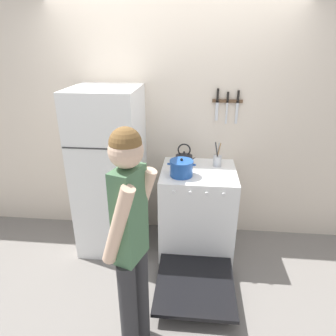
{
  "coord_description": "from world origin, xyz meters",
  "views": [
    {
      "loc": [
        0.26,
        -3.15,
        2.14
      ],
      "look_at": [
        -0.0,
        -0.5,
        1.0
      ],
      "focal_mm": 32.0,
      "sensor_mm": 36.0,
      "label": 1
    }
  ],
  "objects_px": {
    "tea_kettle": "(184,159)",
    "dutch_oven_pot": "(181,168)",
    "stove_range": "(197,212)",
    "utensil_jar": "(217,160)",
    "person": "(131,239)",
    "refrigerator": "(111,172)"
  },
  "relations": [
    {
      "from": "tea_kettle",
      "to": "dutch_oven_pot",
      "type": "bearing_deg",
      "value": -92.72
    },
    {
      "from": "stove_range",
      "to": "tea_kettle",
      "type": "height_order",
      "value": "tea_kettle"
    },
    {
      "from": "utensil_jar",
      "to": "person",
      "type": "distance_m",
      "value": 1.54
    },
    {
      "from": "stove_range",
      "to": "dutch_oven_pot",
      "type": "height_order",
      "value": "dutch_oven_pot"
    },
    {
      "from": "tea_kettle",
      "to": "utensil_jar",
      "type": "bearing_deg",
      "value": 1.1
    },
    {
      "from": "person",
      "to": "dutch_oven_pot",
      "type": "bearing_deg",
      "value": 5.83
    },
    {
      "from": "tea_kettle",
      "to": "person",
      "type": "relative_size",
      "value": 0.14
    },
    {
      "from": "tea_kettle",
      "to": "utensil_jar",
      "type": "height_order",
      "value": "utensil_jar"
    },
    {
      "from": "refrigerator",
      "to": "dutch_oven_pot",
      "type": "xyz_separation_m",
      "value": [
        0.75,
        -0.14,
        0.14
      ]
    },
    {
      "from": "dutch_oven_pot",
      "to": "person",
      "type": "relative_size",
      "value": 0.16
    },
    {
      "from": "dutch_oven_pot",
      "to": "utensil_jar",
      "type": "xyz_separation_m",
      "value": [
        0.36,
        0.29,
        -0.02
      ]
    },
    {
      "from": "refrigerator",
      "to": "tea_kettle",
      "type": "xyz_separation_m",
      "value": [
        0.77,
        0.14,
        0.13
      ]
    },
    {
      "from": "stove_range",
      "to": "utensil_jar",
      "type": "bearing_deg",
      "value": 44.22
    },
    {
      "from": "stove_range",
      "to": "dutch_oven_pot",
      "type": "bearing_deg",
      "value": -149.28
    },
    {
      "from": "dutch_oven_pot",
      "to": "utensil_jar",
      "type": "height_order",
      "value": "utensil_jar"
    },
    {
      "from": "stove_range",
      "to": "utensil_jar",
      "type": "relative_size",
      "value": 5.42
    },
    {
      "from": "stove_range",
      "to": "tea_kettle",
      "type": "xyz_separation_m",
      "value": [
        -0.16,
        0.18,
        0.54
      ]
    },
    {
      "from": "utensil_jar",
      "to": "tea_kettle",
      "type": "bearing_deg",
      "value": -178.9
    },
    {
      "from": "utensil_jar",
      "to": "refrigerator",
      "type": "bearing_deg",
      "value": -172.52
    },
    {
      "from": "refrigerator",
      "to": "person",
      "type": "height_order",
      "value": "refrigerator"
    },
    {
      "from": "stove_range",
      "to": "tea_kettle",
      "type": "relative_size",
      "value": 6.11
    },
    {
      "from": "utensil_jar",
      "to": "dutch_oven_pot",
      "type": "bearing_deg",
      "value": -141.57
    }
  ]
}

